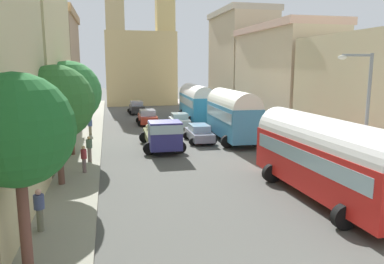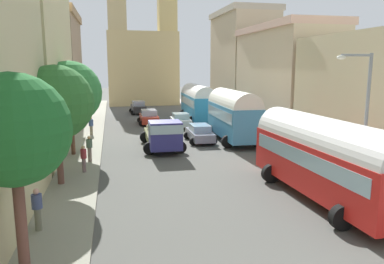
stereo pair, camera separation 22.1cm
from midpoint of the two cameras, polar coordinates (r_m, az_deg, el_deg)
ground_plane at (r=33.96m, az=-3.20°, el=-0.44°), size 154.00×154.00×0.00m
sidewalk_left at (r=33.60m, az=-15.50°, el=-0.79°), size 2.50×70.00×0.14m
sidewalk_right at (r=35.79m, az=8.34°, el=0.13°), size 2.50×70.00×0.14m
building_left_2 at (r=29.11m, az=-24.94°, el=11.40°), size 6.30×13.83×14.60m
building_left_3 at (r=41.88m, az=-19.87°, el=9.17°), size 4.58×11.42×11.84m
building_right_1 at (r=26.80m, az=26.33°, el=4.59°), size 5.87×10.04×8.25m
building_right_2 at (r=36.78m, az=14.29°, el=8.01°), size 5.77×12.99×10.05m
building_right_3 at (r=48.12m, az=7.93°, el=10.47°), size 6.11×10.70×13.11m
distant_church at (r=61.37m, az=-7.51°, el=10.79°), size 11.16×6.34×19.42m
parked_bus_0 at (r=18.19m, az=20.11°, el=-3.43°), size 3.48×9.88×3.92m
parked_bus_1 at (r=30.90m, az=6.59°, el=2.90°), size 3.46×8.11×4.28m
parked_bus_2 at (r=42.25m, az=0.99°, el=4.82°), size 3.51×9.92×4.15m
cargo_truck_0 at (r=27.56m, az=-4.30°, el=-0.30°), size 3.22×7.34×2.40m
car_0 at (r=40.28m, az=-6.54°, el=2.32°), size 2.40×4.26×1.59m
car_1 at (r=49.46m, az=-8.16°, el=3.78°), size 2.39×3.94×1.68m
car_2 at (r=30.72m, az=1.42°, el=-0.16°), size 2.33×4.32×1.45m
car_3 at (r=38.02m, az=-1.61°, el=1.84°), size 2.40×3.67×1.47m
pedestrian_0 at (r=15.13m, az=-22.42°, el=-10.85°), size 0.51×0.51×1.77m
pedestrian_1 at (r=24.71m, az=-15.33°, el=-2.39°), size 0.48×0.48×1.80m
pedestrian_2 at (r=22.29m, az=-16.14°, el=-3.87°), size 0.48×0.48×1.72m
pedestrian_3 at (r=34.21m, az=-15.15°, el=1.00°), size 0.51×0.51×1.78m
streetlamp_near at (r=18.98m, az=25.12°, el=2.63°), size 1.83×0.28×6.82m
roadside_tree_0 at (r=11.57m, az=-25.44°, el=0.19°), size 3.28×3.28×6.09m
roadside_tree_1 at (r=19.90m, az=-19.98°, el=4.29°), size 3.79×3.79×6.32m
roadside_tree_2 at (r=26.54m, az=-18.11°, el=5.81°), size 4.28×4.28×6.61m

